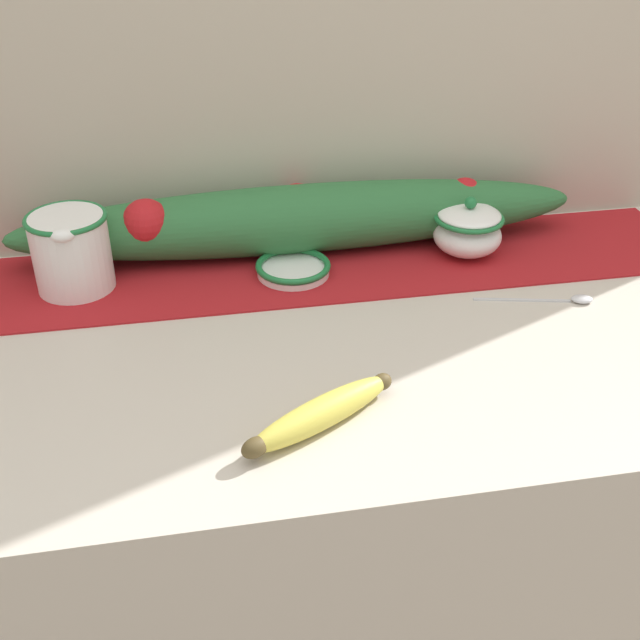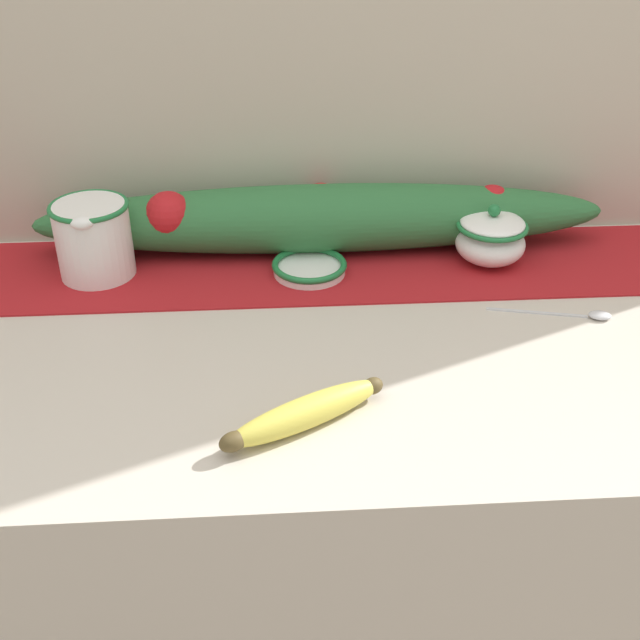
# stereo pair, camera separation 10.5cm
# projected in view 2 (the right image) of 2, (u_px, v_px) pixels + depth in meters

# --- Properties ---
(countertop) EXTENTS (1.38, 0.66, 0.90)m
(countertop) POSITION_uv_depth(u_px,v_px,m) (332.00, 561.00, 1.34)
(countertop) COLOR beige
(countertop) RESTS_ON ground_plane
(back_wall) EXTENTS (2.18, 0.04, 2.40)m
(back_wall) POSITION_uv_depth(u_px,v_px,m) (318.00, 51.00, 1.24)
(back_wall) COLOR #B7AD99
(back_wall) RESTS_ON ground_plane
(table_runner) EXTENTS (1.27, 0.24, 0.00)m
(table_runner) POSITION_uv_depth(u_px,v_px,m) (324.00, 267.00, 1.28)
(table_runner) COLOR #A8191E
(table_runner) RESTS_ON countertop
(cream_pitcher) EXTENTS (0.12, 0.14, 0.12)m
(cream_pitcher) POSITION_uv_depth(u_px,v_px,m) (94.00, 237.00, 1.22)
(cream_pitcher) COLOR white
(cream_pitcher) RESTS_ON countertop
(sugar_bowl) EXTENTS (0.11, 0.11, 0.10)m
(sugar_bowl) POSITION_uv_depth(u_px,v_px,m) (491.00, 238.00, 1.27)
(sugar_bowl) COLOR white
(sugar_bowl) RESTS_ON countertop
(small_dish) EXTENTS (0.12, 0.12, 0.02)m
(small_dish) POSITION_uv_depth(u_px,v_px,m) (309.00, 267.00, 1.25)
(small_dish) COLOR white
(small_dish) RESTS_ON countertop
(banana) EXTENTS (0.20, 0.13, 0.04)m
(banana) POSITION_uv_depth(u_px,v_px,m) (305.00, 413.00, 0.93)
(banana) COLOR #DBCC4C
(banana) RESTS_ON countertop
(spoon) EXTENTS (0.17, 0.05, 0.01)m
(spoon) POSITION_uv_depth(u_px,v_px,m) (587.00, 315.00, 1.15)
(spoon) COLOR silver
(spoon) RESTS_ON countertop
(poinsettia_garland) EXTENTS (0.93, 0.12, 0.11)m
(poinsettia_garland) POSITION_uv_depth(u_px,v_px,m) (320.00, 218.00, 1.30)
(poinsettia_garland) COLOR #2D6B38
(poinsettia_garland) RESTS_ON countertop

